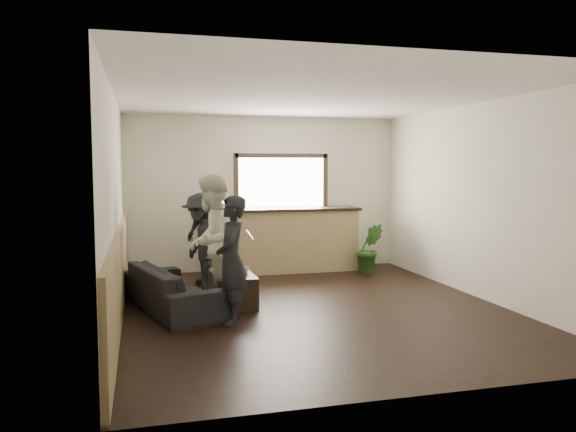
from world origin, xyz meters
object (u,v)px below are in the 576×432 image
object	(u,v)px
coffee_table	(233,289)
person_b	(212,242)
potted_plant	(369,248)
person_a	(232,260)
sofa	(173,288)
person_d	(211,234)
cup_b	(245,270)
person_c	(201,244)
bar_counter	(285,236)
cup_a	(228,268)

from	to	relation	value
coffee_table	person_b	xyz separation A→B (m)	(-0.30, -0.16, 0.68)
coffee_table	potted_plant	world-z (taller)	potted_plant
person_a	sofa	bearing A→B (deg)	-127.91
person_d	cup_b	bearing A→B (deg)	62.89
sofa	person_d	size ratio (longest dim) A/B	1.21
sofa	person_c	xyz separation A→B (m)	(0.45, 0.80, 0.46)
bar_counter	person_c	bearing A→B (deg)	-136.97
sofa	cup_b	world-z (taller)	sofa
bar_counter	person_d	bearing A→B (deg)	-148.27
potted_plant	coffee_table	bearing A→B (deg)	-148.32
cup_a	potted_plant	bearing A→B (deg)	29.34
person_a	person_b	xyz separation A→B (m)	(-0.15, 0.72, 0.12)
coffee_table	cup_a	size ratio (longest dim) A/B	7.38
sofa	person_b	distance (m)	0.79
bar_counter	person_a	size ratio (longest dim) A/B	1.75
sofa	potted_plant	distance (m)	3.95
person_b	potted_plant	bearing A→B (deg)	144.62
bar_counter	potted_plant	size ratio (longest dim) A/B	3.06
person_a	person_d	distance (m)	2.24
cup_b	person_d	world-z (taller)	person_d
cup_a	potted_plant	xyz separation A→B (m)	(2.76, 1.55, -0.04)
bar_counter	person_c	xyz separation A→B (m)	(-1.66, -1.55, 0.11)
bar_counter	person_a	world-z (taller)	bar_counter
bar_counter	cup_a	xyz separation A→B (m)	(-1.35, -2.11, -0.16)
bar_counter	cup_b	bearing A→B (deg)	-116.24
bar_counter	sofa	world-z (taller)	bar_counter
cup_a	coffee_table	bearing A→B (deg)	-69.15
sofa	cup_b	xyz separation A→B (m)	(0.96, 0.02, 0.19)
sofa	person_a	distance (m)	1.12
sofa	person_d	world-z (taller)	person_d
coffee_table	person_b	size ratio (longest dim) A/B	0.55
person_c	person_d	distance (m)	0.70
bar_counter	person_c	distance (m)	2.27
cup_a	person_c	xyz separation A→B (m)	(-0.30, 0.57, 0.27)
person_d	bar_counter	bearing A→B (deg)	173.54
cup_a	person_d	size ratio (longest dim) A/B	0.08
potted_plant	bar_counter	bearing A→B (deg)	158.50
person_b	person_d	xyz separation A→B (m)	(0.18, 1.51, -0.08)
bar_counter	cup_a	bearing A→B (deg)	-122.65
potted_plant	person_b	distance (m)	3.56
bar_counter	sofa	xyz separation A→B (m)	(-2.11, -2.35, -0.35)
bar_counter	person_b	distance (m)	2.89
person_a	cup_a	bearing A→B (deg)	-173.74
cup_a	potted_plant	distance (m)	3.17
person_d	potted_plant	bearing A→B (deg)	148.37
coffee_table	sofa	bearing A→B (deg)	-172.08
cup_b	person_b	world-z (taller)	person_b
person_b	person_d	bearing A→B (deg)	-163.36
person_a	coffee_table	bearing A→B (deg)	-177.49
sofa	cup_a	xyz separation A→B (m)	(0.75, 0.23, 0.20)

